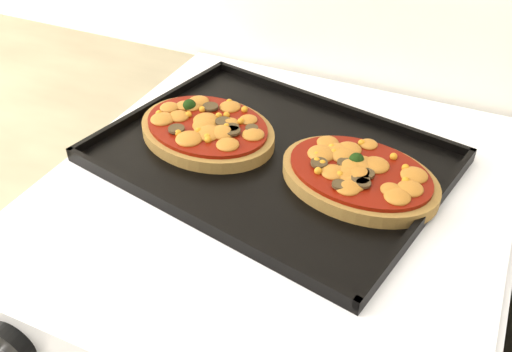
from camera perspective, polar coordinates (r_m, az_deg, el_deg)
The scene contains 4 objects.
knob_left at distance 0.70m, azimuth -23.38°, elevation -15.35°, with size 0.06×0.06×0.02m, color black.
baking_tray at distance 0.79m, azimuth 1.53°, elevation 2.12°, with size 0.45×0.34×0.02m, color black.
pizza_left at distance 0.82m, azimuth -4.91°, elevation 4.78°, with size 0.21×0.16×0.03m, color #A97A3A, non-canonical shape.
pizza_right at distance 0.74m, azimuth 10.28°, elevation 0.15°, with size 0.21×0.15×0.03m, color #A97A3A, non-canonical shape.
Camera 1 is at (0.18, 1.14, 1.38)m, focal length 40.00 mm.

